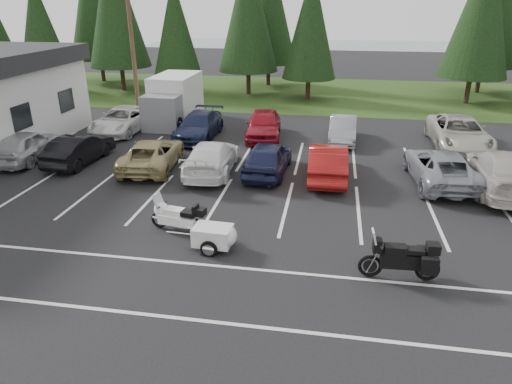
% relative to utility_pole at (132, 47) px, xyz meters
% --- Properties ---
extents(ground, '(120.00, 120.00, 0.00)m').
position_rel_utility_pole_xyz_m(ground, '(10.00, -12.00, -4.70)').
color(ground, black).
rests_on(ground, ground).
extents(grass_strip, '(80.00, 16.00, 0.01)m').
position_rel_utility_pole_xyz_m(grass_strip, '(10.00, 12.00, -4.69)').
color(grass_strip, '#223B12').
rests_on(grass_strip, ground).
extents(lake_water, '(70.00, 50.00, 0.02)m').
position_rel_utility_pole_xyz_m(lake_water, '(14.00, 43.00, -4.70)').
color(lake_water, slate).
rests_on(lake_water, ground).
extents(utility_pole, '(1.60, 0.26, 9.00)m').
position_rel_utility_pole_xyz_m(utility_pole, '(0.00, 0.00, 0.00)').
color(utility_pole, '#473321').
rests_on(utility_pole, ground).
extents(box_truck, '(2.40, 5.60, 2.90)m').
position_rel_utility_pole_xyz_m(box_truck, '(2.00, 0.50, -3.25)').
color(box_truck, silver).
rests_on(box_truck, ground).
extents(stall_markings, '(32.00, 16.00, 0.01)m').
position_rel_utility_pole_xyz_m(stall_markings, '(10.00, -10.00, -4.69)').
color(stall_markings, silver).
rests_on(stall_markings, ground).
extents(conifer_1, '(3.96, 3.96, 9.22)m').
position_rel_utility_pole_xyz_m(conifer_1, '(-12.00, 9.20, 0.69)').
color(conifer_1, '#332316').
rests_on(conifer_1, ground).
extents(conifer_2, '(5.10, 5.10, 11.89)m').
position_rel_utility_pole_xyz_m(conifer_2, '(-6.00, 10.80, 2.25)').
color(conifer_2, '#332316').
rests_on(conifer_2, ground).
extents(conifer_3, '(3.87, 3.87, 9.02)m').
position_rel_utility_pole_xyz_m(conifer_3, '(-0.50, 9.40, 0.57)').
color(conifer_3, '#332316').
rests_on(conifer_3, ground).
extents(conifer_4, '(4.80, 4.80, 11.17)m').
position_rel_utility_pole_xyz_m(conifer_4, '(5.00, 10.90, 1.83)').
color(conifer_4, '#332316').
rests_on(conifer_4, ground).
extents(conifer_5, '(4.14, 4.14, 9.63)m').
position_rel_utility_pole_xyz_m(conifer_5, '(10.00, 9.60, 0.93)').
color(conifer_5, '#332316').
rests_on(conifer_5, ground).
extents(conifer_6, '(4.93, 4.93, 11.48)m').
position_rel_utility_pole_xyz_m(conifer_6, '(22.00, 10.10, 2.01)').
color(conifer_6, '#332316').
rests_on(conifer_6, ground).
extents(conifer_back_a, '(5.28, 5.28, 12.30)m').
position_rel_utility_pole_xyz_m(conifer_back_a, '(-10.00, 15.00, 2.49)').
color(conifer_back_a, '#332316').
rests_on(conifer_back_a, ground).
extents(conifer_back_b, '(4.97, 4.97, 11.58)m').
position_rel_utility_pole_xyz_m(conifer_back_b, '(6.00, 15.50, 2.07)').
color(conifer_back_b, '#332316').
rests_on(conifer_back_b, ground).
extents(car_near_0, '(2.07, 4.51, 1.50)m').
position_rel_utility_pole_xyz_m(car_near_0, '(-2.58, -7.61, -3.95)').
color(car_near_0, '#AEAFB3').
rests_on(car_near_0, ground).
extents(car_near_1, '(1.73, 4.30, 1.39)m').
position_rel_utility_pole_xyz_m(car_near_1, '(0.14, -7.56, -4.00)').
color(car_near_1, black).
rests_on(car_near_1, ground).
extents(car_near_2, '(2.74, 5.08, 1.36)m').
position_rel_utility_pole_xyz_m(car_near_2, '(3.86, -7.64, -4.02)').
color(car_near_2, '#978A58').
rests_on(car_near_2, ground).
extents(car_near_3, '(2.29, 5.04, 1.43)m').
position_rel_utility_pole_xyz_m(car_near_3, '(6.74, -7.74, -3.98)').
color(car_near_3, white).
rests_on(car_near_3, ground).
extents(car_near_4, '(1.97, 4.44, 1.48)m').
position_rel_utility_pole_xyz_m(car_near_4, '(9.27, -7.48, -3.96)').
color(car_near_4, '#181C3C').
rests_on(car_near_4, ground).
extents(car_near_5, '(1.71, 4.67, 1.53)m').
position_rel_utility_pole_xyz_m(car_near_5, '(11.94, -7.57, -3.93)').
color(car_near_5, maroon).
rests_on(car_near_5, ground).
extents(car_near_6, '(2.71, 5.34, 1.44)m').
position_rel_utility_pole_xyz_m(car_near_6, '(16.71, -7.42, -3.98)').
color(car_near_6, gray).
rests_on(car_near_6, ground).
extents(car_near_7, '(2.89, 5.98, 1.68)m').
position_rel_utility_pole_xyz_m(car_near_7, '(19.04, -7.86, -3.86)').
color(car_near_7, '#BBB2AB').
rests_on(car_near_7, ground).
extents(car_far_0, '(2.67, 5.28, 1.43)m').
position_rel_utility_pole_xyz_m(car_far_0, '(-0.21, -1.93, -3.98)').
color(car_far_0, white).
rests_on(car_far_0, ground).
extents(car_far_1, '(2.08, 4.92, 1.42)m').
position_rel_utility_pole_xyz_m(car_far_1, '(4.58, -2.42, -3.99)').
color(car_far_1, '#171E39').
rests_on(car_far_1, ground).
extents(car_far_2, '(2.33, 4.84, 1.59)m').
position_rel_utility_pole_xyz_m(car_far_2, '(8.23, -1.88, -3.90)').
color(car_far_2, maroon).
rests_on(car_far_2, ground).
extents(car_far_3, '(1.52, 4.12, 1.35)m').
position_rel_utility_pole_xyz_m(car_far_3, '(12.63, -1.76, -4.03)').
color(car_far_3, gray).
rests_on(car_far_3, ground).
extents(car_far_4, '(2.73, 5.83, 1.62)m').
position_rel_utility_pole_xyz_m(car_far_4, '(18.67, -1.94, -3.89)').
color(car_far_4, '#B3B1A4').
rests_on(car_far_4, ground).
extents(touring_motorcycle, '(2.40, 1.09, 1.28)m').
position_rel_utility_pole_xyz_m(touring_motorcycle, '(7.08, -13.54, -4.06)').
color(touring_motorcycle, white).
rests_on(touring_motorcycle, ground).
extents(cargo_trailer, '(1.77, 1.06, 0.80)m').
position_rel_utility_pole_xyz_m(cargo_trailer, '(8.54, -14.53, -4.30)').
color(cargo_trailer, silver).
rests_on(cargo_trailer, ground).
extents(adventure_motorcycle, '(2.53, 0.98, 1.52)m').
position_rel_utility_pole_xyz_m(adventure_motorcycle, '(14.11, -15.27, -3.94)').
color(adventure_motorcycle, black).
rests_on(adventure_motorcycle, ground).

